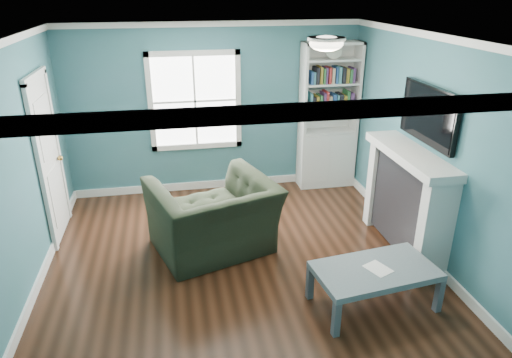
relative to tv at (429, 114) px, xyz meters
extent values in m
plane|color=black|center=(-2.20, -0.20, -1.72)|extent=(5.00, 5.00, 0.00)
plane|color=#316C6E|center=(-2.20, 2.30, -0.43)|extent=(4.50, 0.00, 4.50)
plane|color=#316C6E|center=(-2.20, -2.70, -0.43)|extent=(4.50, 0.00, 4.50)
plane|color=#316C6E|center=(-4.45, -0.20, -0.43)|extent=(0.00, 5.00, 5.00)
plane|color=#316C6E|center=(0.05, -0.20, -0.43)|extent=(0.00, 5.00, 5.00)
plane|color=white|center=(-2.20, -0.20, 0.88)|extent=(5.00, 5.00, 0.00)
cube|color=white|center=(-2.20, 2.28, -1.66)|extent=(4.50, 0.03, 0.12)
cube|color=white|center=(-4.44, -0.20, -1.66)|extent=(0.03, 5.00, 0.12)
cube|color=white|center=(0.03, -0.20, -1.66)|extent=(0.03, 5.00, 0.12)
cube|color=white|center=(-2.20, 2.28, 0.84)|extent=(4.50, 0.04, 0.08)
cube|color=white|center=(-2.20, -2.68, 0.84)|extent=(4.50, 0.04, 0.08)
cube|color=white|center=(0.03, -0.20, 0.84)|extent=(0.04, 5.00, 0.08)
cube|color=white|center=(-2.50, 2.29, -0.27)|extent=(1.24, 0.01, 1.34)
cube|color=white|center=(-3.16, 2.28, -0.27)|extent=(0.08, 0.06, 1.50)
cube|color=white|center=(-1.84, 2.28, -0.27)|extent=(0.08, 0.06, 1.50)
cube|color=white|center=(-2.50, 2.28, -0.98)|extent=(1.40, 0.06, 0.08)
cube|color=white|center=(-2.50, 2.28, 0.44)|extent=(1.40, 0.06, 0.08)
cube|color=white|center=(-2.50, 2.28, -0.27)|extent=(1.24, 0.03, 0.03)
cube|color=white|center=(-2.50, 2.28, -0.27)|extent=(0.03, 0.03, 1.34)
cube|color=silver|center=(-0.43, 2.10, -1.27)|extent=(0.90, 0.35, 0.90)
cube|color=silver|center=(-0.86, 2.10, -0.12)|extent=(0.04, 0.35, 1.40)
cube|color=silver|center=(0.00, 2.10, -0.12)|extent=(0.04, 0.35, 1.40)
cube|color=silver|center=(-0.43, 2.26, -0.12)|extent=(0.90, 0.02, 1.40)
cube|color=silver|center=(-0.43, 2.10, 0.55)|extent=(0.90, 0.35, 0.04)
cube|color=silver|center=(-0.43, 2.10, -0.80)|extent=(0.84, 0.33, 0.03)
cube|color=silver|center=(-0.43, 2.10, -0.42)|extent=(0.84, 0.33, 0.03)
cube|color=silver|center=(-0.43, 2.10, -0.04)|extent=(0.84, 0.33, 0.03)
cube|color=silver|center=(-0.43, 2.10, 0.32)|extent=(0.84, 0.33, 0.03)
cube|color=teal|center=(-0.43, 2.08, -0.30)|extent=(0.70, 0.25, 0.22)
cube|color=black|center=(-0.43, 2.08, 0.08)|extent=(0.70, 0.25, 0.22)
cylinder|color=beige|center=(-0.43, 2.05, 0.46)|extent=(0.26, 0.06, 0.26)
cube|color=black|center=(-0.11, 0.00, -1.12)|extent=(0.30, 1.20, 1.10)
cube|color=black|center=(-0.13, 0.00, -1.32)|extent=(0.22, 0.65, 0.70)
cube|color=silver|center=(-0.13, -0.67, -1.12)|extent=(0.36, 0.16, 1.20)
cube|color=silver|center=(-0.13, 0.67, -1.12)|extent=(0.36, 0.16, 1.20)
cube|color=silver|center=(-0.15, 0.00, -0.47)|extent=(0.44, 1.58, 0.10)
cube|color=black|center=(0.00, 0.00, 0.00)|extent=(0.06, 1.10, 0.65)
cube|color=silver|center=(-4.43, 1.20, -0.70)|extent=(0.04, 0.80, 2.05)
cube|color=white|center=(-4.42, 0.75, -0.70)|extent=(0.05, 0.08, 2.13)
cube|color=white|center=(-4.42, 1.65, -0.70)|extent=(0.05, 0.08, 2.13)
cube|color=white|center=(-4.42, 1.20, 0.36)|extent=(0.05, 0.98, 0.08)
sphere|color=#BF8C3F|center=(-4.37, 1.50, -0.77)|extent=(0.07, 0.07, 0.07)
ellipsoid|color=white|center=(-1.30, -0.10, 0.82)|extent=(0.34, 0.34, 0.15)
cylinder|color=white|center=(-1.30, -0.10, 0.86)|extent=(0.38, 0.38, 0.03)
cube|color=white|center=(-3.70, 2.28, -0.52)|extent=(0.08, 0.01, 0.12)
imported|color=black|center=(-2.45, 0.38, -1.11)|extent=(1.61, 1.30, 1.22)
cube|color=#495158|center=(-1.48, -1.36, -1.54)|extent=(0.07, 0.07, 0.38)
cube|color=#495158|center=(-0.34, -1.22, -1.54)|extent=(0.07, 0.07, 0.38)
cube|color=#495158|center=(-1.56, -0.77, -1.54)|extent=(0.07, 0.07, 0.38)
cube|color=#495158|center=(-0.42, -0.62, -1.54)|extent=(0.07, 0.07, 0.38)
cube|color=slate|center=(-0.95, -0.99, -1.32)|extent=(1.29, 0.81, 0.07)
cube|color=white|center=(-0.93, -1.01, -1.28)|extent=(0.28, 0.31, 0.00)
camera|label=1|loc=(-2.86, -4.57, 1.35)|focal=32.00mm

